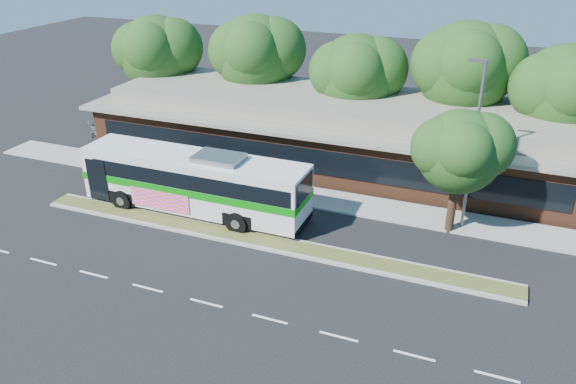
% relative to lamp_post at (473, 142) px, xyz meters
% --- Properties ---
extents(ground, '(120.00, 120.00, 0.00)m').
position_rel_lamp_post_xyz_m(ground, '(-9.56, -6.00, -4.90)').
color(ground, black).
rests_on(ground, ground).
extents(median_strip, '(26.00, 1.10, 0.15)m').
position_rel_lamp_post_xyz_m(median_strip, '(-9.56, -5.40, -4.83)').
color(median_strip, '#4A5122').
rests_on(median_strip, ground).
extents(sidewalk, '(44.00, 2.60, 0.12)m').
position_rel_lamp_post_xyz_m(sidewalk, '(-9.56, 0.40, -4.84)').
color(sidewalk, gray).
rests_on(sidewalk, ground).
extents(parking_lot, '(14.00, 12.00, 0.01)m').
position_rel_lamp_post_xyz_m(parking_lot, '(-27.56, 4.00, -4.90)').
color(parking_lot, black).
rests_on(parking_lot, ground).
extents(plaza_building, '(33.20, 11.20, 4.45)m').
position_rel_lamp_post_xyz_m(plaza_building, '(-9.56, 6.99, -2.77)').
color(plaza_building, '#542C1A').
rests_on(plaza_building, ground).
extents(lamp_post, '(0.93, 0.18, 9.07)m').
position_rel_lamp_post_xyz_m(lamp_post, '(0.00, 0.00, 0.00)').
color(lamp_post, slate).
rests_on(lamp_post, ground).
extents(tree_bg_a, '(6.47, 5.80, 8.63)m').
position_rel_lamp_post_xyz_m(tree_bg_a, '(-24.15, 9.14, 0.97)').
color(tree_bg_a, black).
rests_on(tree_bg_a, ground).
extents(tree_bg_b, '(6.69, 6.00, 9.00)m').
position_rel_lamp_post_xyz_m(tree_bg_b, '(-16.13, 10.14, 1.24)').
color(tree_bg_b, black).
rests_on(tree_bg_b, ground).
extents(tree_bg_c, '(6.24, 5.60, 8.26)m').
position_rel_lamp_post_xyz_m(tree_bg_c, '(-8.16, 9.13, 0.69)').
color(tree_bg_c, black).
rests_on(tree_bg_c, ground).
extents(tree_bg_d, '(6.91, 6.20, 9.37)m').
position_rel_lamp_post_xyz_m(tree_bg_d, '(-1.12, 10.15, 1.52)').
color(tree_bg_d, black).
rests_on(tree_bg_d, ground).
extents(tree_bg_e, '(6.47, 5.80, 8.50)m').
position_rel_lamp_post_xyz_m(tree_bg_e, '(4.85, 9.14, 0.84)').
color(tree_bg_e, black).
rests_on(tree_bg_e, ground).
extents(transit_bus, '(13.19, 3.17, 3.69)m').
position_rel_lamp_post_xyz_m(transit_bus, '(-14.21, -3.60, -2.85)').
color(transit_bus, silver).
rests_on(transit_bus, ground).
extents(sedan, '(5.27, 3.57, 1.42)m').
position_rel_lamp_post_xyz_m(sedan, '(-25.31, 3.79, -4.19)').
color(sedan, '#9C9EA2').
rests_on(sedan, ground).
extents(sidewalk_tree, '(4.78, 4.29, 6.72)m').
position_rel_lamp_post_xyz_m(sidewalk_tree, '(-0.24, -0.60, -0.24)').
color(sidewalk_tree, black).
rests_on(sidewalk_tree, ground).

